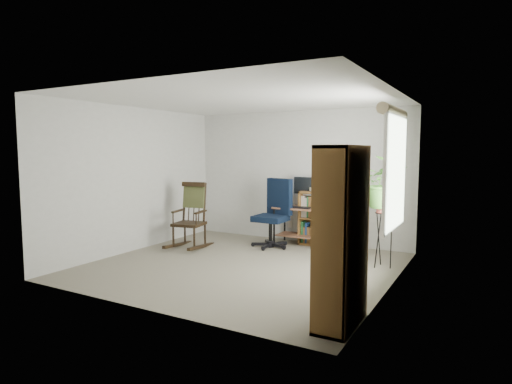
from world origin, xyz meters
The scene contains 18 objects.
floor centered at (0.00, 0.00, 0.00)m, with size 4.20×4.00×0.00m, color gray.
ceiling centered at (0.00, 0.00, 2.40)m, with size 4.20×4.00×0.00m, color silver.
wall_back centered at (0.00, 2.00, 1.20)m, with size 4.20×0.00×2.40m, color silver.
wall_front centered at (0.00, -2.00, 1.20)m, with size 4.20×0.00×2.40m, color silver.
wall_left centered at (-2.10, 0.00, 1.20)m, with size 0.00×4.00×2.40m, color silver.
wall_right centered at (2.10, 0.00, 1.20)m, with size 0.00×4.00×2.40m, color silver.
window centered at (2.06, 0.30, 1.40)m, with size 0.12×1.20×1.50m, color white, non-canonical shape.
desk centered at (0.20, 1.70, 0.34)m, with size 0.94×0.52×0.68m, color brown, non-canonical shape.
monitor centered at (0.20, 1.84, 0.96)m, with size 0.46×0.16×0.56m, color silver, non-canonical shape.
keyboard centered at (0.20, 1.58, 0.69)m, with size 0.40×0.15×0.03m, color black.
office_chair centered at (-0.20, 1.28, 0.61)m, with size 0.66×0.66×1.21m, color black, non-canonical shape.
rocking_chair centered at (-1.40, 0.54, 0.57)m, with size 0.59×0.99×1.15m, color black, non-canonical shape.
low_bookshelf centered at (0.60, 1.82, 0.48)m, with size 0.91×0.30×0.96m, color brown, non-canonical shape.
tall_bookshelf centered at (1.92, -1.38, 0.86)m, with size 0.32×0.76×1.73m, color brown, non-canonical shape.
plant_stand centered at (1.80, 0.91, 0.46)m, with size 0.26×0.26×0.93m, color black, non-canonical shape.
spider_plant centered at (1.80, 0.91, 1.59)m, with size 1.69×1.88×1.46m, color #3A6F27.
potted_plant_small centered at (0.88, 1.83, 1.01)m, with size 0.13×0.24×0.11m, color #3A6F27.
framed_picture centered at (0.60, 1.97, 1.46)m, with size 0.32×0.04×0.32m, color black, non-canonical shape.
Camera 1 is at (3.16, -5.26, 1.68)m, focal length 30.00 mm.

